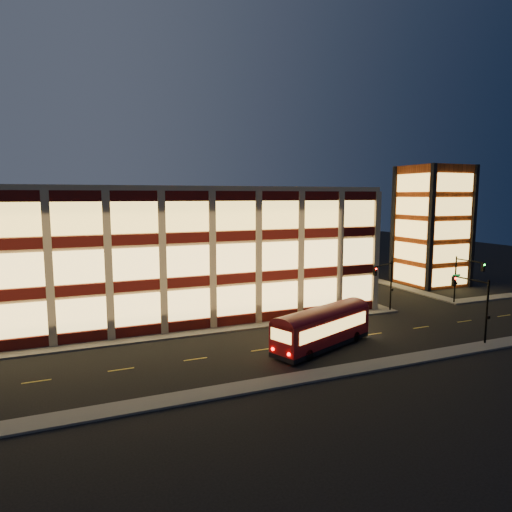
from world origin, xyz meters
name	(u,v)px	position (x,y,z in m)	size (l,w,h in m)	color
ground	(199,336)	(0.00, 0.00, 0.00)	(200.00, 200.00, 0.00)	black
sidewalk_office_south	(166,336)	(-3.00, 1.00, 0.07)	(54.00, 2.00, 0.15)	#514F4C
sidewalk_office_east	(317,286)	(23.00, 17.00, 0.07)	(2.00, 30.00, 0.15)	#514F4C
sidewalk_tower_south	(490,298)	(40.00, 1.00, 0.07)	(14.00, 2.00, 0.15)	#514F4C
sidewalk_tower_west	(377,281)	(34.00, 17.00, 0.07)	(2.00, 30.00, 0.15)	#514F4C
sidewalk_near	(249,387)	(0.00, -13.00, 0.07)	(100.00, 2.00, 0.15)	#514F4C
office_building	(140,246)	(-2.91, 16.91, 7.25)	(50.45, 30.45, 14.50)	tan
stair_tower	(432,226)	(39.95, 11.95, 8.99)	(8.60, 8.60, 18.00)	#8C3814
traffic_signal_far	(385,278)	(22.21, 0.24, 4.11)	(3.79, 1.87, 6.00)	black
traffic_signal_right	(465,273)	(33.50, -0.62, 4.10)	(1.20, 4.37, 6.00)	black
traffic_signal_near	(474,297)	(23.50, -11.03, 4.13)	(0.32, 4.45, 6.00)	black
trolley_bus	(322,325)	(9.26, -7.50, 2.06)	(11.18, 6.67, 3.71)	maroon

